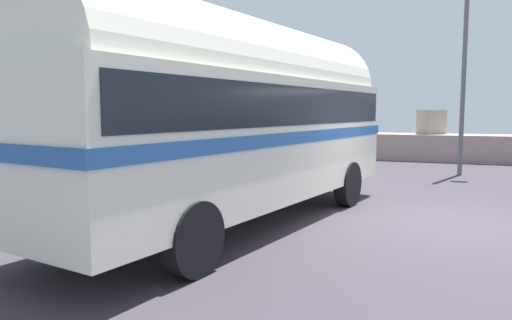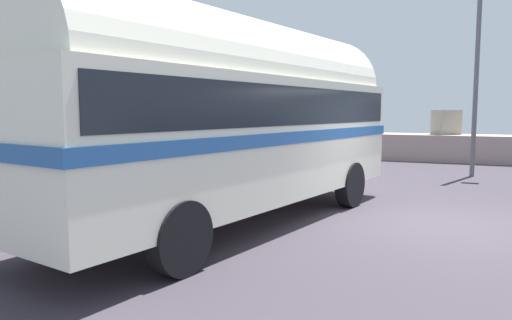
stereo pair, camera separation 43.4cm
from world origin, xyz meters
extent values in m
cube|color=#383139|center=(0.00, 0.00, 0.01)|extent=(32.00, 26.00, 0.02)
cube|color=gray|center=(0.00, 11.80, 0.55)|extent=(31.36, 1.80, 1.10)
cube|color=tan|center=(-12.69, 11.54, 1.51)|extent=(1.18, 1.18, 0.82)
cube|color=#AE7B80|center=(-8.47, 11.48, 1.62)|extent=(1.28, 1.30, 1.03)
cube|color=#A09A8B|center=(-4.69, 12.17, 1.51)|extent=(1.10, 1.11, 0.82)
cube|color=#A09981|center=(-0.34, 11.90, 1.60)|extent=(1.21, 1.20, 1.00)
cylinder|color=black|center=(-4.01, 1.29, 0.50)|extent=(0.46, 1.00, 0.96)
cylinder|color=black|center=(-1.84, 0.87, 0.50)|extent=(0.46, 1.00, 0.96)
cylinder|color=black|center=(-5.00, -3.83, 0.50)|extent=(0.46, 1.00, 0.96)
cylinder|color=black|center=(-2.83, -4.25, 0.50)|extent=(0.46, 1.00, 0.96)
cube|color=silver|center=(-3.42, -1.48, 1.57)|extent=(3.96, 8.70, 2.10)
cylinder|color=silver|center=(-3.42, -1.48, 2.62)|extent=(3.70, 8.34, 2.20)
cube|color=#255392|center=(-3.42, -1.48, 1.63)|extent=(4.02, 8.79, 0.20)
cube|color=black|center=(-3.42, -1.48, 2.15)|extent=(3.93, 8.38, 0.64)
cube|color=silver|center=(-2.60, 2.71, 0.70)|extent=(2.27, 0.59, 0.28)
cylinder|color=#5B5B60|center=(0.62, 7.12, 3.05)|extent=(0.14, 0.14, 6.11)
camera|label=1|loc=(-0.05, -9.32, 2.07)|focal=33.42mm
camera|label=2|loc=(0.35, -9.15, 2.07)|focal=33.42mm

